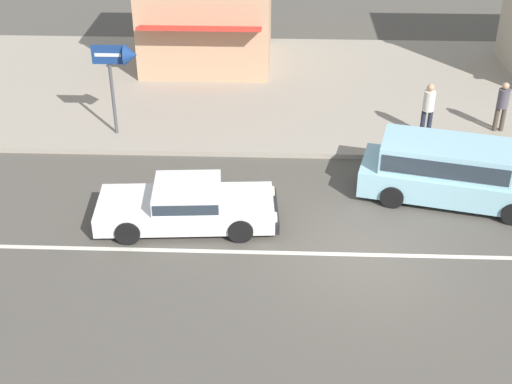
{
  "coord_description": "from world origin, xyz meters",
  "views": [
    {
      "loc": [
        -2.02,
        -13.49,
        9.76
      ],
      "look_at": [
        -2.59,
        1.4,
        0.8
      ],
      "focal_mm": 50.0,
      "sensor_mm": 36.0,
      "label": 1
    }
  ],
  "objects_px": {
    "minivan_pale_blue_1": "(451,169)",
    "pedestrian_near_clock": "(502,103)",
    "arrow_signboard": "(125,60)",
    "shopfront_corner_warung": "(207,8)",
    "pedestrian_mid_kerb": "(428,106)",
    "sedan_white_0": "(187,204)"
  },
  "relations": [
    {
      "from": "minivan_pale_blue_1",
      "to": "pedestrian_near_clock",
      "type": "xyz_separation_m",
      "value": [
        2.24,
        3.78,
        0.21
      ]
    },
    {
      "from": "pedestrian_near_clock",
      "to": "arrow_signboard",
      "type": "bearing_deg",
      "value": -176.7
    },
    {
      "from": "arrow_signboard",
      "to": "pedestrian_near_clock",
      "type": "relative_size",
      "value": 1.8
    },
    {
      "from": "minivan_pale_blue_1",
      "to": "shopfront_corner_warung",
      "type": "bearing_deg",
      "value": 127.21
    },
    {
      "from": "pedestrian_mid_kerb",
      "to": "shopfront_corner_warung",
      "type": "bearing_deg",
      "value": 139.63
    },
    {
      "from": "sedan_white_0",
      "to": "pedestrian_near_clock",
      "type": "xyz_separation_m",
      "value": [
        8.88,
        5.24,
        0.52
      ]
    },
    {
      "from": "minivan_pale_blue_1",
      "to": "arrow_signboard",
      "type": "distance_m",
      "value": 9.58
    },
    {
      "from": "sedan_white_0",
      "to": "shopfront_corner_warung",
      "type": "bearing_deg",
      "value": 92.8
    },
    {
      "from": "arrow_signboard",
      "to": "sedan_white_0",
      "type": "bearing_deg",
      "value": -63.76
    },
    {
      "from": "pedestrian_mid_kerb",
      "to": "minivan_pale_blue_1",
      "type": "bearing_deg",
      "value": -89.35
    },
    {
      "from": "sedan_white_0",
      "to": "pedestrian_mid_kerb",
      "type": "height_order",
      "value": "pedestrian_mid_kerb"
    },
    {
      "from": "pedestrian_near_clock",
      "to": "pedestrian_mid_kerb",
      "type": "bearing_deg",
      "value": -169.99
    },
    {
      "from": "minivan_pale_blue_1",
      "to": "arrow_signboard",
      "type": "xyz_separation_m",
      "value": [
        -8.9,
        3.14,
        1.64
      ]
    },
    {
      "from": "sedan_white_0",
      "to": "pedestrian_near_clock",
      "type": "height_order",
      "value": "pedestrian_near_clock"
    },
    {
      "from": "sedan_white_0",
      "to": "shopfront_corner_warung",
      "type": "distance_m",
      "value": 11.03
    },
    {
      "from": "arrow_signboard",
      "to": "pedestrian_near_clock",
      "type": "xyz_separation_m",
      "value": [
        11.14,
        0.64,
        -1.44
      ]
    },
    {
      "from": "sedan_white_0",
      "to": "pedestrian_mid_kerb",
      "type": "xyz_separation_m",
      "value": [
        6.6,
        4.84,
        0.57
      ]
    },
    {
      "from": "sedan_white_0",
      "to": "arrow_signboard",
      "type": "xyz_separation_m",
      "value": [
        -2.27,
        4.6,
        1.95
      ]
    },
    {
      "from": "arrow_signboard",
      "to": "shopfront_corner_warung",
      "type": "bearing_deg",
      "value": 74.62
    },
    {
      "from": "sedan_white_0",
      "to": "arrow_signboard",
      "type": "distance_m",
      "value": 5.48
    },
    {
      "from": "pedestrian_mid_kerb",
      "to": "arrow_signboard",
      "type": "bearing_deg",
      "value": -178.44
    },
    {
      "from": "minivan_pale_blue_1",
      "to": "shopfront_corner_warung",
      "type": "xyz_separation_m",
      "value": [
        -7.17,
        9.44,
        1.3
      ]
    }
  ]
}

